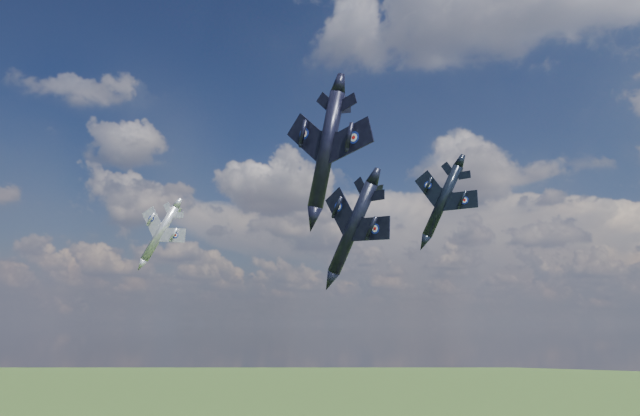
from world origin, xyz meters
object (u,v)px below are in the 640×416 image
at_px(jet_right_navy, 326,150).
at_px(jet_high_navy, 443,201).
at_px(jet_lead_navy, 353,228).
at_px(jet_left_silver, 160,233).

xyz_separation_m(jet_right_navy, jet_high_navy, (-2.79, 47.88, 4.24)).
xyz_separation_m(jet_lead_navy, jet_left_silver, (-32.64, 3.63, 1.95)).
bearing_deg(jet_left_silver, jet_lead_navy, -15.40).
relative_size(jet_right_navy, jet_high_navy, 0.85).
relative_size(jet_lead_navy, jet_right_navy, 1.16).
bearing_deg(jet_high_navy, jet_left_silver, -142.97).
relative_size(jet_lead_navy, jet_high_navy, 0.99).
height_order(jet_high_navy, jet_left_silver, jet_high_navy).
height_order(jet_right_navy, jet_high_navy, jet_high_navy).
relative_size(jet_lead_navy, jet_left_silver, 1.30).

